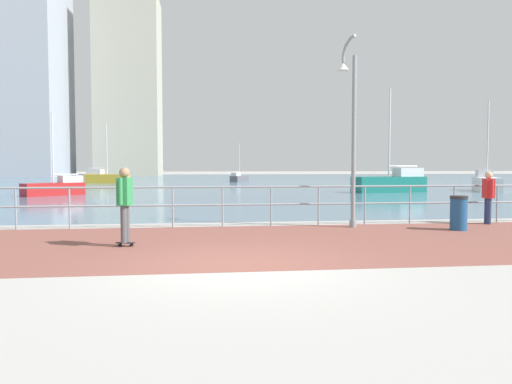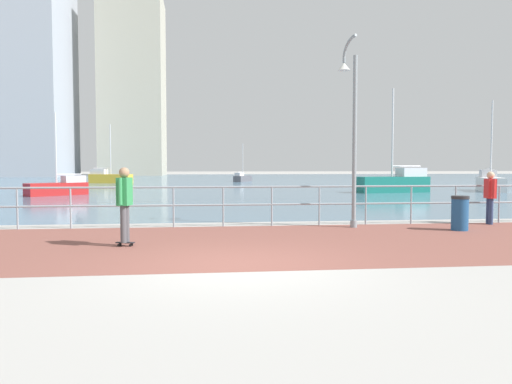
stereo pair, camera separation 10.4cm
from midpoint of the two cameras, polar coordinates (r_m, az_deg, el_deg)
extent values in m
plane|color=#ADAAA5|center=(48.24, -6.18, 1.02)|extent=(220.00, 220.00, 0.00)
cube|color=brown|center=(10.79, -3.45, -6.08)|extent=(28.00, 5.94, 0.01)
cube|color=slate|center=(58.63, -6.32, 1.39)|extent=(180.00, 88.00, 0.00)
cylinder|color=#8C99A3|center=(14.52, -26.88, -1.81)|extent=(0.05, 0.05, 1.13)
cylinder|color=#8C99A3|center=(14.11, -21.52, -1.83)|extent=(0.05, 0.05, 1.13)
cylinder|color=#8C99A3|center=(13.82, -15.89, -1.83)|extent=(0.05, 0.05, 1.13)
cylinder|color=#8C99A3|center=(13.68, -10.09, -1.81)|extent=(0.05, 0.05, 1.13)
cylinder|color=#8C99A3|center=(13.67, -4.22, -1.77)|extent=(0.05, 0.05, 1.13)
cylinder|color=#8C99A3|center=(13.81, 1.60, -1.71)|extent=(0.05, 0.05, 1.13)
cylinder|color=#8C99A3|center=(14.08, 7.24, -1.64)|extent=(0.05, 0.05, 1.13)
cylinder|color=#8C99A3|center=(14.49, 12.62, -1.56)|extent=(0.05, 0.05, 1.13)
cylinder|color=#8C99A3|center=(15.02, 17.66, -1.47)|extent=(0.05, 0.05, 1.13)
cylinder|color=#8C99A3|center=(15.65, 22.33, -1.38)|extent=(0.05, 0.05, 1.13)
cylinder|color=#8C99A3|center=(16.38, 26.61, -1.29)|extent=(0.05, 0.05, 1.13)
cylinder|color=#8C99A3|center=(13.63, -4.22, 0.60)|extent=(25.20, 0.06, 0.06)
cylinder|color=#8C99A3|center=(13.66, -4.22, -1.53)|extent=(25.20, 0.06, 0.06)
cylinder|color=gray|center=(13.79, 11.24, -3.73)|extent=(0.19, 0.19, 0.20)
cylinder|color=gray|center=(13.71, 11.34, 5.84)|extent=(0.12, 0.12, 4.79)
cylinder|color=gray|center=(14.22, 11.28, 17.71)|extent=(0.14, 0.20, 0.11)
cylinder|color=gray|center=(14.33, 10.91, 17.42)|extent=(0.14, 0.21, 0.15)
cylinder|color=gray|center=(14.41, 10.59, 16.99)|extent=(0.14, 0.20, 0.18)
cylinder|color=gray|center=(14.46, 10.34, 16.46)|extent=(0.13, 0.18, 0.19)
cylinder|color=gray|center=(14.48, 10.18, 15.86)|extent=(0.12, 0.15, 0.19)
cylinder|color=gray|center=(14.46, 10.13, 15.25)|extent=(0.11, 0.11, 0.17)
cone|color=silver|center=(14.42, 10.12, 14.48)|extent=(0.36, 0.36, 0.22)
cylinder|color=black|center=(10.72, -16.27, -6.11)|extent=(0.07, 0.04, 0.06)
cylinder|color=black|center=(10.79, -16.11, -6.05)|extent=(0.07, 0.04, 0.06)
cylinder|color=black|center=(10.63, -14.99, -6.18)|extent=(0.07, 0.04, 0.06)
cylinder|color=black|center=(10.70, -14.84, -6.11)|extent=(0.07, 0.04, 0.06)
cube|color=black|center=(10.70, -15.56, -5.85)|extent=(0.41, 0.20, 0.02)
cylinder|color=#4C4C51|center=(10.57, -15.75, -3.73)|extent=(0.16, 0.16, 0.80)
cylinder|color=#4C4C51|center=(10.72, -15.43, -3.63)|extent=(0.16, 0.16, 0.80)
cube|color=#2D8C4C|center=(10.59, -15.64, 0.05)|extent=(0.31, 0.39, 0.59)
cylinder|color=#2D8C4C|center=(10.38, -16.12, 0.06)|extent=(0.11, 0.11, 0.56)
cylinder|color=#2D8C4C|center=(10.80, -15.19, 0.19)|extent=(0.11, 0.11, 0.56)
sphere|color=#A37A5B|center=(10.58, -15.67, 2.25)|extent=(0.22, 0.22, 0.22)
cylinder|color=navy|center=(15.89, 25.59, -2.03)|extent=(0.15, 0.15, 0.77)
cylinder|color=navy|center=(15.74, 25.83, -2.08)|extent=(0.15, 0.15, 0.77)
cube|color=red|center=(15.77, 25.77, 0.39)|extent=(0.29, 0.37, 0.58)
cylinder|color=red|center=(15.98, 25.43, 0.48)|extent=(0.10, 0.10, 0.55)
cylinder|color=red|center=(15.56, 26.11, 0.40)|extent=(0.10, 0.10, 0.55)
sphere|color=#DBAD89|center=(15.76, 25.80, 1.82)|extent=(0.21, 0.21, 0.21)
cylinder|color=navy|center=(13.96, 22.78, -2.48)|extent=(0.44, 0.44, 0.85)
cylinder|color=#262628|center=(13.93, 22.82, -0.58)|extent=(0.46, 0.46, 0.08)
cube|color=white|center=(36.68, 25.69, 0.83)|extent=(3.09, 4.59, 0.95)
cube|color=silver|center=(37.98, 25.44, 2.02)|extent=(1.54, 1.85, 0.53)
cylinder|color=silver|center=(36.70, 25.80, 5.68)|extent=(0.11, 0.11, 5.27)
cylinder|color=silver|center=(37.62, 25.52, 2.57)|extent=(0.91, 1.84, 0.08)
cube|color=#B21E1E|center=(30.60, -23.07, 0.31)|extent=(3.33, 3.07, 0.74)
cube|color=silver|center=(31.02, -21.34, 1.45)|extent=(1.44, 1.38, 0.41)
cylinder|color=silver|center=(30.59, -23.17, 4.87)|extent=(0.08, 0.08, 4.13)
cylinder|color=silver|center=(30.89, -21.81, 1.97)|extent=(1.23, 1.07, 0.07)
cube|color=#197266|center=(32.74, 15.44, 0.87)|extent=(5.02, 2.32, 1.04)
cube|color=silver|center=(33.52, 17.55, 2.26)|extent=(1.90, 1.34, 0.58)
cylinder|color=silver|center=(32.79, 15.52, 6.81)|extent=(0.12, 0.12, 5.76)
cylinder|color=silver|center=(33.30, 17.01, 2.96)|extent=(2.16, 0.47, 0.09)
cube|color=gold|center=(50.92, -17.36, 1.52)|extent=(4.45, 2.40, 0.91)
cube|color=silver|center=(51.48, -18.65, 2.30)|extent=(1.72, 1.30, 0.51)
cylinder|color=silver|center=(50.93, -17.41, 4.88)|extent=(0.10, 0.10, 5.06)
cylinder|color=silver|center=(51.32, -18.32, 2.70)|extent=(1.86, 0.59, 0.08)
cube|color=#595960|center=(53.69, -2.04, 1.59)|extent=(2.33, 3.09, 0.65)
cube|color=silver|center=(52.86, -2.47, 2.12)|extent=(1.11, 1.27, 0.36)
cylinder|color=silver|center=(53.68, -2.05, 3.86)|extent=(0.07, 0.07, 3.60)
cylinder|color=silver|center=(53.07, -2.35, 2.39)|extent=(0.74, 1.21, 0.06)
cube|color=#B2AD99|center=(95.51, -14.87, 12.02)|extent=(11.26, 12.89, 33.46)
cube|color=#A3A8B2|center=(92.08, -26.56, 13.61)|extent=(14.50, 15.71, 38.09)
camera|label=1|loc=(0.05, -90.26, -0.01)|focal=33.59mm
camera|label=2|loc=(0.05, 89.74, 0.01)|focal=33.59mm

